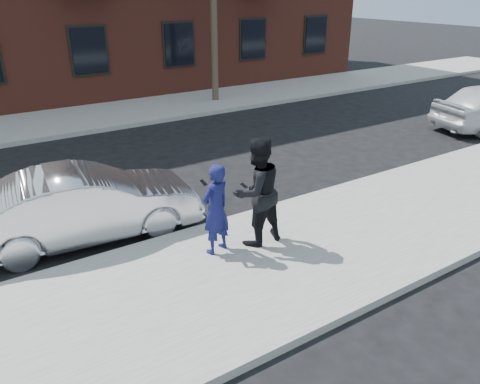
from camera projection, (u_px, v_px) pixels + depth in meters
ground at (302, 247)px, 8.77m from camera, size 100.00×100.00×0.00m
near_sidewalk at (311, 250)px, 8.55m from camera, size 50.00×3.50×0.15m
near_curb at (256, 213)px, 9.93m from camera, size 50.00×0.10×0.15m
far_sidewalk at (108, 115)px, 17.38m from camera, size 50.00×3.50×0.15m
far_curb at (125, 126)px, 15.99m from camera, size 50.00×0.10×0.15m
silver_sedan at (87, 205)px, 8.85m from camera, size 4.36×1.87×1.40m
man_hoodie at (216, 209)px, 8.05m from camera, size 0.69×0.55×1.64m
man_peacoat at (257, 192)px, 8.28m from camera, size 1.02×0.81×2.01m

